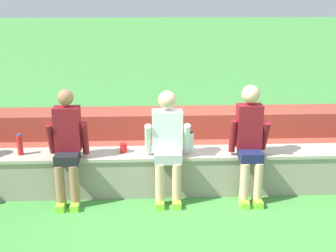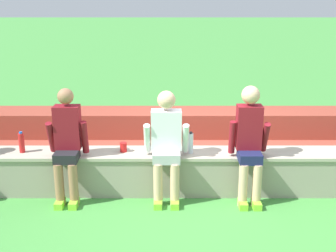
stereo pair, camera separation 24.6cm
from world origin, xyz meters
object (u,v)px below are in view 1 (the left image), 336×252
Objects in this scene: water_bottle_mid_left at (191,143)px; water_bottle_near_right at (20,145)px; person_center at (168,142)px; person_left_of_center at (67,144)px; person_right_of_center at (250,140)px; plastic_cup_left_end at (123,148)px.

water_bottle_mid_left is 2.14m from water_bottle_near_right.
person_center is 4.86× the size of water_bottle_mid_left.
person_right_of_center is (2.21, -0.01, 0.03)m from person_left_of_center.
person_left_of_center reaches higher than water_bottle_mid_left.
person_left_of_center is 1.52m from water_bottle_mid_left.
plastic_cup_left_end is at bearing 156.71° from person_center.
plastic_cup_left_end is at bearing 171.06° from person_right_of_center.
person_right_of_center is 5.08× the size of water_bottle_mid_left.
water_bottle_near_right is (-2.14, 0.03, -0.00)m from water_bottle_mid_left.
plastic_cup_left_end is at bearing 19.81° from person_left_of_center.
person_center is at bearing 0.01° from person_left_of_center.
water_bottle_mid_left reaches higher than plastic_cup_left_end.
plastic_cup_left_end is (-1.55, 0.24, -0.17)m from person_right_of_center.
water_bottle_mid_left is at bearing 6.83° from person_left_of_center.
person_left_of_center is at bearing -160.19° from plastic_cup_left_end.
person_right_of_center reaches higher than person_left_of_center.
person_right_of_center is at bearing -8.94° from plastic_cup_left_end.
water_bottle_mid_left is 1.04× the size of water_bottle_near_right.
person_center is at bearing -23.29° from plastic_cup_left_end.
person_right_of_center is 2.85m from water_bottle_near_right.
water_bottle_mid_left is at bearing 164.89° from person_right_of_center.
person_right_of_center is at bearing -0.21° from person_left_of_center.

